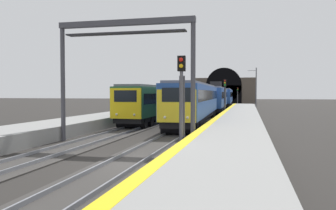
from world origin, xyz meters
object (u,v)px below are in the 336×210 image
object	(u,v)px
catenary_mast_near	(256,87)
overhead_signal_gantry	(125,51)
railway_signal_mid	(225,93)
train_main_approaching	(216,98)
railway_signal_near	(182,97)
railway_signal_far	(238,94)
train_adjacent_platform	(190,98)

from	to	relation	value
catenary_mast_near	overhead_signal_gantry	bearing A→B (deg)	170.70
overhead_signal_gantry	catenary_mast_near	distance (m)	53.86
railway_signal_mid	catenary_mast_near	distance (m)	26.28
train_main_approaching	catenary_mast_near	bearing A→B (deg)	159.26
train_main_approaching	railway_signal_near	bearing A→B (deg)	1.37
train_main_approaching	catenary_mast_near	xyz separation A→B (m)	(18.59, -6.48, 1.94)
train_main_approaching	overhead_signal_gantry	size ratio (longest dim) A/B	7.27
railway_signal_mid	railway_signal_far	bearing A→B (deg)	-180.00
railway_signal_mid	railway_signal_near	bearing A→B (deg)	0.00
railway_signal_mid	catenary_mast_near	world-z (taller)	catenary_mast_near
railway_signal_far	catenary_mast_near	distance (m)	27.01
train_main_approaching	train_adjacent_platform	size ratio (longest dim) A/B	1.04
catenary_mast_near	railway_signal_mid	bearing A→B (deg)	170.00
train_adjacent_platform	railway_signal_far	bearing A→B (deg)	172.82
railway_signal_mid	overhead_signal_gantry	bearing A→B (deg)	-8.63
train_adjacent_platform	catenary_mast_near	distance (m)	20.07
railway_signal_near	railway_signal_far	world-z (taller)	railway_signal_near
train_main_approaching	railway_signal_near	world-z (taller)	railway_signal_near
train_main_approaching	overhead_signal_gantry	bearing A→B (deg)	-5.22
railway_signal_near	railway_signal_far	xyz separation A→B (m)	(83.02, 0.00, -0.05)
overhead_signal_gantry	catenary_mast_near	size ratio (longest dim) A/B	1.05
railway_signal_mid	catenary_mast_near	bearing A→B (deg)	170.00
train_adjacent_platform	railway_signal_mid	bearing A→B (deg)	36.02
railway_signal_mid	overhead_signal_gantry	world-z (taller)	overhead_signal_gantry
train_adjacent_platform	train_main_approaching	bearing A→B (deg)	68.29
overhead_signal_gantry	train_main_approaching	bearing A→B (deg)	-3.68
railway_signal_near	overhead_signal_gantry	bearing A→B (deg)	-128.47
overhead_signal_gantry	catenary_mast_near	bearing A→B (deg)	-9.30
railway_signal_mid	train_adjacent_platform	bearing A→B (deg)	-145.16
train_main_approaching	catenary_mast_near	distance (m)	19.78
train_adjacent_platform	railway_signal_near	bearing A→B (deg)	10.28
railway_signal_near	railway_signal_mid	size ratio (longest dim) A/B	0.99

